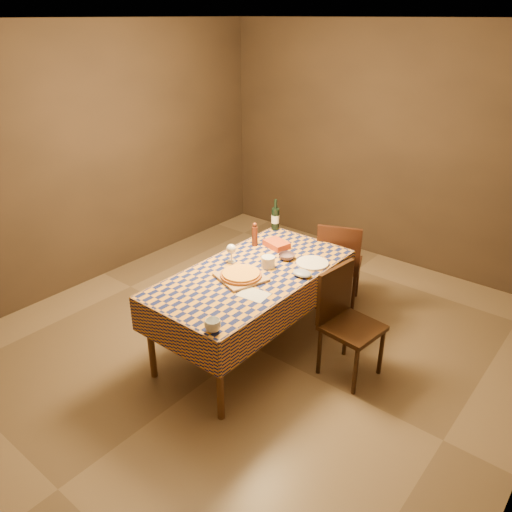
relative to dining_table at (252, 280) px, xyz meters
The scene contains 16 objects.
room 0.66m from the dining_table, ahead, with size 5.00×5.10×2.70m.
dining_table is the anchor object (origin of this frame).
cutting_board 0.17m from the dining_table, 89.21° to the right, with size 0.35×0.35×0.02m, color #A97F4F.
pizza 0.19m from the dining_table, 89.21° to the right, with size 0.41×0.41×0.03m.
pepper_mill 0.57m from the dining_table, 127.04° to the left, with size 0.07×0.07×0.23m.
bowl 0.40m from the dining_table, 78.33° to the left, with size 0.14×0.14×0.05m, color #574049.
wine_glass 0.33m from the dining_table, behind, with size 0.09×0.09×0.17m.
wine_bottle 0.97m from the dining_table, 115.50° to the left, with size 0.10×0.10×0.32m.
deli_tub 0.21m from the dining_table, 72.85° to the left, with size 0.12×0.12×0.10m, color silver.
takeout_container 0.56m from the dining_table, 105.05° to the left, with size 0.23×0.16×0.06m, color #BF4419.
white_plate 0.55m from the dining_table, 55.17° to the left, with size 0.28×0.28×0.02m, color white.
tumbler 0.92m from the dining_table, 67.70° to the right, with size 0.11×0.11×0.09m, color white.
flour_patch 0.39m from the dining_table, 48.85° to the right, with size 0.23×0.17×0.00m, color silver.
flour_bag 0.43m from the dining_table, 29.32° to the left, with size 0.17×0.12×0.05m, color #92A2BB.
chair_far 1.12m from the dining_table, 78.59° to the left, with size 0.55×0.56×0.93m.
chair_right 0.83m from the dining_table, 17.20° to the left, with size 0.47×0.47×0.93m.
Camera 1 is at (2.37, -2.87, 2.73)m, focal length 35.00 mm.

